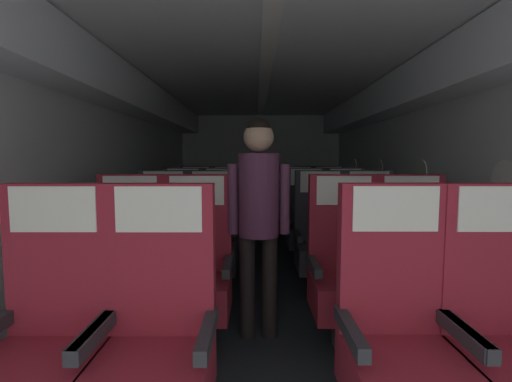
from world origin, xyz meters
The scene contains 23 objects.
ground centered at (0.00, 3.75, -0.01)m, with size 3.47×7.90×0.02m, color #23282D.
fuselage_shell centered at (0.00, 4.01, 1.59)m, with size 3.35×7.55×2.20m.
seat_a_left_window centered at (-0.98, 1.52, 0.49)m, with size 0.50×0.47×1.16m.
seat_a_left_aisle centered at (-0.52, 1.51, 0.49)m, with size 0.50×0.47×1.16m.
seat_a_right_aisle centered at (0.97, 1.52, 0.49)m, with size 0.50×0.47×1.16m.
seat_a_right_window centered at (0.52, 1.53, 0.49)m, with size 0.50×0.47×1.16m.
seat_b_left_window centered at (-0.97, 2.47, 0.49)m, with size 0.50×0.47×1.16m.
seat_b_left_aisle centered at (-0.51, 2.45, 0.49)m, with size 0.50×0.47×1.16m.
seat_b_right_aisle centered at (0.98, 2.45, 0.49)m, with size 0.50×0.47×1.16m.
seat_b_right_window centered at (0.51, 2.45, 0.49)m, with size 0.50×0.47×1.16m.
seat_c_left_window centered at (-0.98, 3.41, 0.49)m, with size 0.50×0.47×1.16m.
seat_c_left_aisle centered at (-0.51, 3.39, 0.49)m, with size 0.50×0.47×1.16m.
seat_c_right_aisle centered at (0.99, 3.41, 0.49)m, with size 0.50×0.47×1.16m.
seat_c_right_window centered at (0.51, 3.40, 0.49)m, with size 0.50×0.47×1.16m.
seat_d_left_window centered at (-0.98, 4.35, 0.49)m, with size 0.50×0.47×1.16m.
seat_d_left_aisle centered at (-0.51, 4.35, 0.49)m, with size 0.50×0.47×1.16m.
seat_d_right_aisle centered at (0.99, 4.34, 0.49)m, with size 0.50×0.47×1.16m.
seat_d_right_window centered at (0.51, 4.34, 0.49)m, with size 0.50×0.47×1.16m.
seat_e_left_window centered at (-0.98, 5.27, 0.49)m, with size 0.50×0.47×1.16m.
seat_e_left_aisle centered at (-0.50, 5.27, 0.49)m, with size 0.50×0.47×1.16m.
seat_e_right_aisle centered at (0.97, 5.28, 0.49)m, with size 0.50×0.47×1.16m.
seat_e_right_window centered at (0.52, 5.28, 0.49)m, with size 0.50×0.47×1.16m.
flight_attendant centered at (-0.08, 2.54, 0.94)m, with size 0.43×0.28×1.54m.
Camera 1 is at (-0.10, 0.04, 1.26)m, focal length 25.46 mm.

